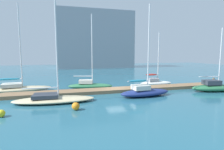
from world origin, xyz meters
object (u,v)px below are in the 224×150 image
sailboat_5 (215,87)px  mooring_buoy_yellow (1,113)px  sailboat_1 (53,98)px  sailboat_4 (156,82)px  mooring_buoy_orange (76,106)px  sailboat_3 (145,91)px  harbor_building_distant (95,40)px  sailboat_2 (90,85)px  sailboat_0 (18,88)px

sailboat_5 → mooring_buoy_yellow: 25.07m
sailboat_1 → mooring_buoy_yellow: 5.21m
sailboat_4 → mooring_buoy_orange: 16.30m
mooring_buoy_orange → mooring_buoy_yellow: bearing=-177.9°
sailboat_4 → sailboat_3: bearing=-122.8°
sailboat_4 → mooring_buoy_orange: sailboat_4 is taller
sailboat_1 → harbor_building_distant: harbor_building_distant is taller
sailboat_4 → harbor_building_distant: harbor_building_distant is taller
sailboat_5 → mooring_buoy_orange: size_ratio=11.83×
sailboat_1 → sailboat_2: 7.84m
sailboat_5 → mooring_buoy_yellow: size_ratio=13.91×
sailboat_0 → sailboat_4: 20.04m
sailboat_0 → sailboat_1: size_ratio=0.86×
sailboat_0 → harbor_building_distant: size_ratio=0.45×
sailboat_3 → sailboat_5: 10.48m
sailboat_1 → sailboat_5: bearing=3.5°
mooring_buoy_orange → mooring_buoy_yellow: 5.97m
sailboat_3 → harbor_building_distant: harbor_building_distant is taller
sailboat_1 → mooring_buoy_yellow: (-3.90, -3.45, -0.17)m
sailboat_4 → sailboat_1: bearing=-152.4°
sailboat_1 → mooring_buoy_orange: 3.84m
sailboat_1 → sailboat_3: 10.44m
sailboat_4 → harbor_building_distant: size_ratio=0.33×
sailboat_5 → mooring_buoy_orange: bearing=-161.1°
mooring_buoy_orange → sailboat_0: bearing=124.4°
mooring_buoy_yellow → sailboat_3: bearing=13.5°
sailboat_0 → sailboat_2: sailboat_0 is taller
sailboat_1 → sailboat_4: sailboat_1 is taller
sailboat_4 → sailboat_5: size_ratio=0.99×
sailboat_3 → sailboat_4: (4.91, 6.22, -0.07)m
sailboat_3 → sailboat_5: (10.48, 0.05, -0.01)m
sailboat_1 → sailboat_5: 20.92m
sailboat_4 → mooring_buoy_yellow: 21.55m
sailboat_2 → sailboat_0: bearing=-169.8°
sailboat_2 → mooring_buoy_orange: size_ratio=14.78×
sailboat_2 → harbor_building_distant: 39.34m
sailboat_2 → mooring_buoy_orange: (-2.71, -9.45, -0.22)m
sailboat_0 → sailboat_3: bearing=-29.6°
sailboat_2 → mooring_buoy_yellow: (-8.68, -9.67, -0.27)m
sailboat_0 → sailboat_3: size_ratio=1.07×
sailboat_3 → harbor_building_distant: bearing=83.2°
sailboat_1 → sailboat_4: size_ratio=1.60×
mooring_buoy_yellow → sailboat_5: bearing=8.0°
sailboat_2 → mooring_buoy_yellow: size_ratio=17.38×
sailboat_0 → sailboat_5: 26.45m
sailboat_3 → mooring_buoy_orange: sailboat_3 is taller
sailboat_3 → sailboat_0: bearing=152.2°
sailboat_3 → mooring_buoy_yellow: sailboat_3 is taller
sailboat_2 → sailboat_3: (5.66, -6.22, 0.03)m
sailboat_0 → mooring_buoy_orange: (6.76, -9.88, -0.19)m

